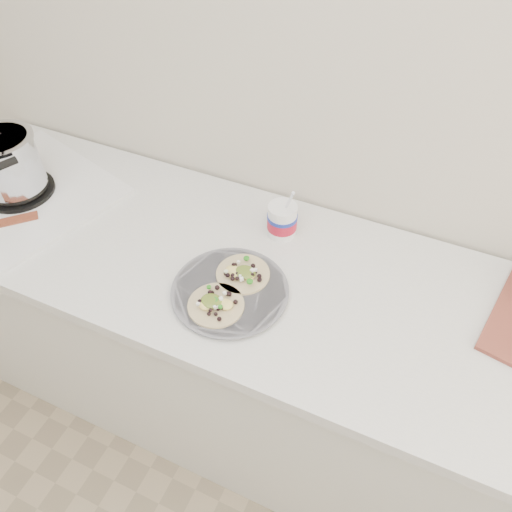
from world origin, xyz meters
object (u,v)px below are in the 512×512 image
at_px(stove, 13,174).
at_px(tub, 283,218).
at_px(bacon_plate, 11,224).
at_px(taco_plate, 230,289).

bearing_deg(stove, tub, 28.49).
relative_size(stove, bacon_plate, 2.55).
relative_size(stove, tub, 3.27).
relative_size(taco_plate, tub, 1.59).
xyz_separation_m(stove, taco_plate, (0.79, -0.09, -0.07)).
distance_m(stove, tub, 0.85).
relative_size(stove, taco_plate, 2.06).
height_order(taco_plate, tub, tub).
bearing_deg(stove, taco_plate, 9.90).
bearing_deg(taco_plate, tub, 81.57).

